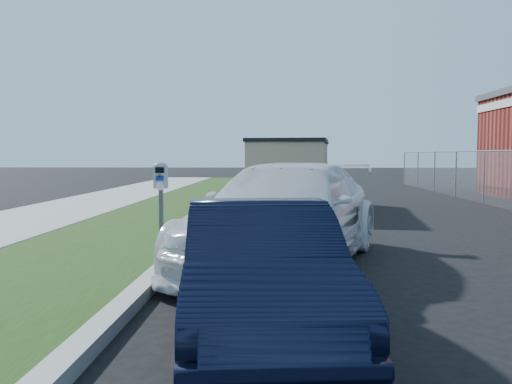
{
  "coord_description": "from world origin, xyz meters",
  "views": [
    {
      "loc": [
        -0.94,
        -8.83,
        1.69
      ],
      "look_at": [
        -1.4,
        1.0,
        1.0
      ],
      "focal_mm": 38.0,
      "sensor_mm": 36.0,
      "label": 1
    }
  ],
  "objects_px": {
    "parking_meter": "(161,190)",
    "navy_sedan": "(260,270)",
    "dump_truck": "(293,168)",
    "white_wagon": "(287,214)"
  },
  "relations": [
    {
      "from": "dump_truck",
      "to": "white_wagon",
      "type": "bearing_deg",
      "value": -85.69
    },
    {
      "from": "parking_meter",
      "to": "white_wagon",
      "type": "bearing_deg",
      "value": 17.39
    },
    {
      "from": "navy_sedan",
      "to": "dump_truck",
      "type": "height_order",
      "value": "dump_truck"
    },
    {
      "from": "navy_sedan",
      "to": "dump_truck",
      "type": "relative_size",
      "value": 0.64
    },
    {
      "from": "navy_sedan",
      "to": "dump_truck",
      "type": "distance_m",
      "value": 12.1
    },
    {
      "from": "parking_meter",
      "to": "dump_truck",
      "type": "relative_size",
      "value": 0.25
    },
    {
      "from": "dump_truck",
      "to": "parking_meter",
      "type": "bearing_deg",
      "value": -96.52
    },
    {
      "from": "white_wagon",
      "to": "navy_sedan",
      "type": "distance_m",
      "value": 3.34
    },
    {
      "from": "parking_meter",
      "to": "navy_sedan",
      "type": "relative_size",
      "value": 0.38
    },
    {
      "from": "white_wagon",
      "to": "navy_sedan",
      "type": "relative_size",
      "value": 1.42
    }
  ]
}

